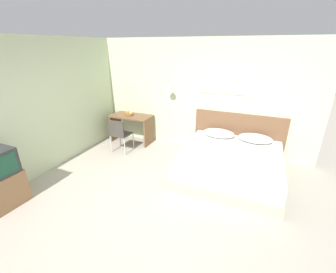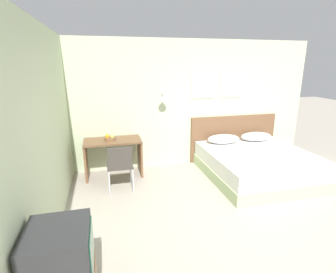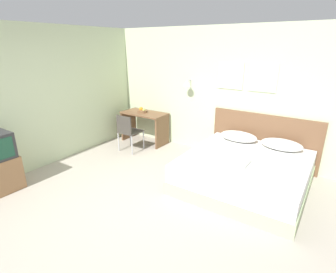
# 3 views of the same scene
# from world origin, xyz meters

# --- Properties ---
(ground_plane) EXTENTS (24.00, 24.00, 0.00)m
(ground_plane) POSITION_xyz_m (0.00, 0.00, 0.00)
(ground_plane) COLOR #B2A899
(wall_back) EXTENTS (5.63, 0.31, 2.65)m
(wall_back) POSITION_xyz_m (0.01, 2.76, 1.33)
(wall_back) COLOR beige
(wall_back) RESTS_ON ground_plane
(wall_left) EXTENTS (0.06, 5.73, 2.65)m
(wall_left) POSITION_xyz_m (-2.45, -0.13, 1.33)
(wall_left) COLOR beige
(wall_left) RESTS_ON ground_plane
(bed) EXTENTS (1.94, 2.01, 0.51)m
(bed) POSITION_xyz_m (1.12, 1.66, 0.25)
(bed) COLOR #B2C693
(bed) RESTS_ON ground_plane
(headboard) EXTENTS (2.06, 0.06, 1.02)m
(headboard) POSITION_xyz_m (1.12, 2.70, 0.51)
(headboard) COLOR brown
(headboard) RESTS_ON ground_plane
(pillow_left) EXTENTS (0.71, 0.44, 0.17)m
(pillow_left) POSITION_xyz_m (0.73, 2.40, 0.59)
(pillow_left) COLOR white
(pillow_left) RESTS_ON bed
(pillow_right) EXTENTS (0.71, 0.44, 0.17)m
(pillow_right) POSITION_xyz_m (1.52, 2.40, 0.59)
(pillow_right) COLOR white
(pillow_right) RESTS_ON bed
(folded_towel_near_foot) EXTENTS (0.27, 0.35, 0.06)m
(folded_towel_near_foot) POSITION_xyz_m (1.12, 1.36, 0.54)
(folded_towel_near_foot) COLOR white
(folded_towel_near_foot) RESTS_ON bed
(desk) EXTENTS (1.09, 0.57, 0.74)m
(desk) POSITION_xyz_m (-1.61, 2.40, 0.51)
(desk) COLOR brown
(desk) RESTS_ON ground_plane
(desk_chair) EXTENTS (0.44, 0.44, 0.84)m
(desk_chair) POSITION_xyz_m (-1.53, 1.70, 0.50)
(desk_chair) COLOR #3D3833
(desk_chair) RESTS_ON ground_plane
(fruit_bowl) EXTENTS (0.23, 0.23, 0.12)m
(fruit_bowl) POSITION_xyz_m (-1.66, 2.39, 0.78)
(fruit_bowl) COLOR brown
(fruit_bowl) RESTS_ON desk
(tv_stand) EXTENTS (0.49, 0.56, 0.56)m
(tv_stand) POSITION_xyz_m (-2.15, -0.72, 0.28)
(tv_stand) COLOR #8E6642
(tv_stand) RESTS_ON ground_plane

